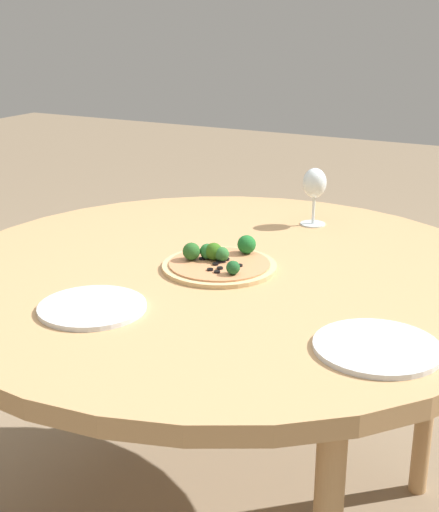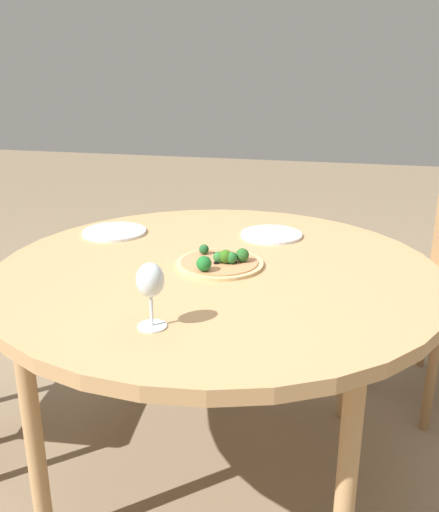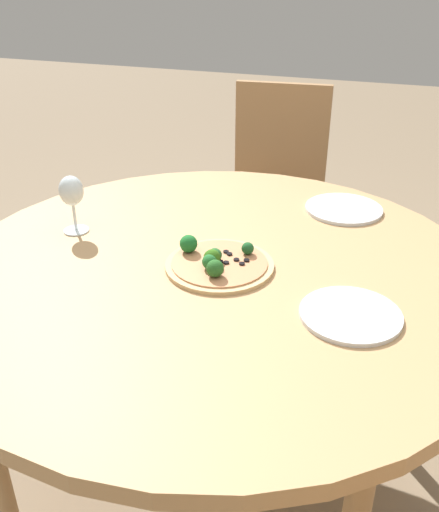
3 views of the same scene
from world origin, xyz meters
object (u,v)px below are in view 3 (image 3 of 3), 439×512
wine_glass (72,193)px  plate_near (350,315)px  chair_2 (275,196)px  pizza (217,262)px  plate_far (344,209)px

wine_glass → plate_near: size_ratio=0.74×
chair_2 → plate_near: (-1.11, -0.42, 0.22)m
pizza → chair_2: bearing=5.3°
chair_2 → plate_far: (-0.56, -0.33, 0.22)m
wine_glass → plate_far: wine_glass is taller
chair_2 → plate_far: size_ratio=4.25×
pizza → wine_glass: 0.44m
pizza → plate_far: bearing=-29.0°
plate_far → wine_glass: bearing=119.1°
wine_glass → pizza: bearing=-98.7°
pizza → wine_glass: (0.07, 0.42, 0.10)m
chair_2 → plate_far: bearing=-64.3°
wine_glass → plate_near: 0.78m
pizza → wine_glass: size_ratio=1.66×
chair_2 → wine_glass: chair_2 is taller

